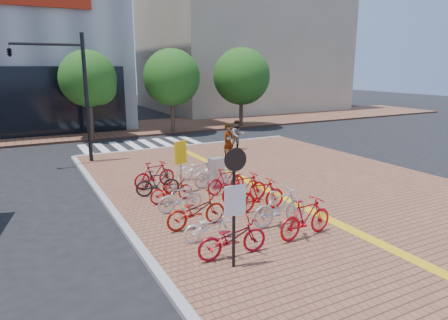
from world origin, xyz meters
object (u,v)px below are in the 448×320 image
bike_9 (260,195)px  bike_13 (199,168)px  bike_2 (196,211)px  notice_sign (235,194)px  utility_box (216,173)px  bike_5 (158,183)px  traffic_light_pole (53,75)px  pedestrian_a (228,141)px  bike_8 (280,207)px  bike_12 (214,174)px  bike_3 (180,198)px  bike_11 (226,181)px  bike_4 (171,190)px  bike_10 (245,188)px  bike_1 (210,226)px  bike_7 (306,218)px  pedestrian_b (237,135)px  bike_6 (155,175)px  bike_0 (232,238)px  yellow_sign (181,157)px

bike_9 → bike_13: (-0.19, 4.66, -0.09)m
bike_2 → notice_sign: 3.11m
bike_9 → utility_box: 3.13m
bike_5 → utility_box: size_ratio=1.35×
utility_box → traffic_light_pole: traffic_light_pole is taller
bike_9 → pedestrian_a: (2.96, 7.73, 0.35)m
bike_8 → bike_12: 4.64m
bike_3 → bike_8: bike_8 is taller
bike_11 → utility_box: (0.01, 0.88, 0.11)m
bike_3 → pedestrian_a: 8.48m
bike_4 → pedestrian_a: bearing=-50.7°
bike_2 → bike_12: size_ratio=1.10×
bike_8 → bike_10: bearing=-2.1°
bike_1 → utility_box: bearing=-23.9°
bike_4 → bike_11: (2.24, -0.09, 0.06)m
bike_12 → bike_13: (-0.05, 1.38, -0.06)m
bike_3 → utility_box: size_ratio=1.29×
bike_13 → bike_5: bearing=125.6°
bike_8 → notice_sign: size_ratio=0.64×
bike_7 → pedestrian_b: 12.62m
bike_5 → bike_6: bike_6 is taller
bike_11 → pedestrian_b: (4.58, 7.11, 0.37)m
bike_3 → bike_0: bearing=-179.2°
bike_11 → bike_13: size_ratio=0.93×
bike_9 → bike_13: bearing=5.5°
bike_6 → yellow_sign: (0.72, -1.14, 0.89)m
pedestrian_a → bike_13: bearing=-154.8°
bike_5 → utility_box: bearing=-80.7°
bike_13 → pedestrian_b: (4.66, 4.70, 0.40)m
utility_box → notice_sign: size_ratio=0.41×
bike_5 → bike_7: 6.20m
notice_sign → bike_2: bearing=85.5°
bike_6 → bike_0: bearing=170.4°
bike_4 → bike_5: size_ratio=1.02×
bike_7 → bike_11: bearing=-4.5°
bike_4 → pedestrian_b: 9.80m
bike_5 → yellow_sign: bearing=-80.9°
bike_6 → notice_sign: size_ratio=0.60×
bike_2 → bike_4: 2.61m
bike_6 → bike_7: (2.31, -6.75, 0.04)m
bike_4 → bike_7: 5.31m
bike_9 → bike_3: bearing=66.8°
pedestrian_b → bike_8: bearing=-109.0°
bike_0 → pedestrian_b: pedestrian_b is taller
bike_10 → bike_11: bearing=4.5°
bike_3 → bike_11: 2.55m
bike_6 → bike_11: bike_6 is taller
bike_2 → bike_9: 2.53m
bike_1 → bike_7: (2.55, -1.12, 0.17)m
bike_0 → utility_box: 6.12m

